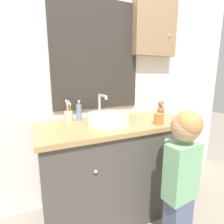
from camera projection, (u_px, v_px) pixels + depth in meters
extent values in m
cube|color=silver|center=(102.00, 70.00, 1.64)|extent=(3.20, 0.06, 2.50)
cube|color=#332D28|center=(97.00, 56.00, 1.56)|extent=(0.81, 0.02, 0.95)
cube|color=#B2C1CC|center=(97.00, 56.00, 1.55)|extent=(0.75, 0.01, 0.89)
cube|color=#997A56|center=(155.00, 14.00, 1.69)|extent=(0.47, 0.10, 0.77)
sphere|color=silver|center=(170.00, 36.00, 1.73)|extent=(0.02, 0.02, 0.02)
cube|color=#4C4742|center=(116.00, 169.00, 1.53)|extent=(1.23, 0.54, 0.78)
cube|color=tan|center=(116.00, 124.00, 1.45)|extent=(1.27, 0.58, 0.03)
sphere|color=silver|center=(96.00, 172.00, 1.12)|extent=(0.02, 0.02, 0.02)
sphere|color=silver|center=(165.00, 155.00, 1.36)|extent=(0.02, 0.02, 0.02)
cylinder|color=white|center=(108.00, 119.00, 1.39)|extent=(0.34, 0.34, 0.08)
cylinder|color=silver|center=(108.00, 114.00, 1.38)|extent=(0.28, 0.28, 0.01)
cylinder|color=silver|center=(100.00, 107.00, 1.55)|extent=(0.02, 0.02, 0.21)
cylinder|color=silver|center=(103.00, 96.00, 1.46)|extent=(0.02, 0.15, 0.02)
cylinder|color=silver|center=(106.00, 98.00, 1.40)|extent=(0.02, 0.02, 0.02)
sphere|color=white|center=(109.00, 114.00, 1.60)|extent=(0.05, 0.05, 0.05)
cylinder|color=beige|center=(69.00, 116.00, 1.48)|extent=(0.07, 0.07, 0.08)
cylinder|color=orange|center=(71.00, 111.00, 1.48)|extent=(0.01, 0.01, 0.14)
cube|color=white|center=(70.00, 104.00, 1.47)|extent=(0.01, 0.02, 0.02)
cylinder|color=pink|center=(69.00, 110.00, 1.49)|extent=(0.01, 0.01, 0.16)
cube|color=white|center=(69.00, 102.00, 1.47)|extent=(0.01, 0.02, 0.02)
cylinder|color=#D6423D|center=(67.00, 110.00, 1.47)|extent=(0.01, 0.01, 0.17)
cube|color=white|center=(66.00, 101.00, 1.46)|extent=(0.01, 0.02, 0.02)
cylinder|color=#E5CC4C|center=(68.00, 111.00, 1.46)|extent=(0.01, 0.01, 0.14)
cube|color=white|center=(67.00, 104.00, 1.45)|extent=(0.01, 0.02, 0.02)
cylinder|color=#47B26B|center=(69.00, 111.00, 1.46)|extent=(0.01, 0.01, 0.16)
cube|color=white|center=(68.00, 103.00, 1.45)|extent=(0.01, 0.02, 0.02)
cylinder|color=#6B93B2|center=(79.00, 113.00, 1.49)|extent=(0.05, 0.05, 0.14)
cylinder|color=silver|center=(79.00, 103.00, 1.47)|extent=(0.01, 0.01, 0.02)
cube|color=silver|center=(79.00, 101.00, 1.46)|extent=(0.02, 0.03, 0.02)
cube|color=slate|center=(177.00, 221.00, 1.23)|extent=(0.19, 0.13, 0.37)
cube|color=#7FBC89|center=(182.00, 172.00, 1.15)|extent=(0.24, 0.14, 0.39)
sphere|color=tan|center=(186.00, 127.00, 1.09)|extent=(0.18, 0.18, 0.18)
sphere|color=tan|center=(188.00, 124.00, 1.07)|extent=(0.17, 0.17, 0.17)
cylinder|color=#7FBC89|center=(167.00, 142.00, 1.34)|extent=(0.08, 0.30, 0.05)
cylinder|color=#D6423D|center=(154.00, 131.00, 1.46)|extent=(0.01, 0.05, 0.12)
ellipsoid|color=brown|center=(161.00, 111.00, 1.71)|extent=(0.07, 0.06, 0.08)
sphere|color=brown|center=(161.00, 104.00, 1.70)|extent=(0.06, 0.06, 0.06)
sphere|color=brown|center=(159.00, 102.00, 1.69)|extent=(0.02, 0.02, 0.02)
sphere|color=brown|center=(163.00, 102.00, 1.70)|extent=(0.02, 0.02, 0.02)
sphere|color=silver|center=(163.00, 105.00, 1.68)|extent=(0.02, 0.02, 0.02)
cylinder|color=orange|center=(159.00, 119.00, 1.37)|extent=(0.07, 0.07, 0.09)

